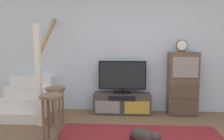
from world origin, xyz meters
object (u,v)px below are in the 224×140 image
object	(u,v)px
dog	(145,136)
bar_stool_far	(56,98)
desk_clock	(182,46)
media_console	(122,103)
television	(122,76)
side_cabinet	(183,84)
bar_stool_near	(52,107)

from	to	relation	value
dog	bar_stool_far	bearing A→B (deg)	158.28
desk_clock	dog	size ratio (longest dim) A/B	0.52
media_console	television	distance (m)	0.57
side_cabinet	dog	world-z (taller)	side_cabinet
desk_clock	bar_stool_far	bearing A→B (deg)	-160.59
bar_stool_near	bar_stool_far	xyz separation A→B (m)	(-0.13, 0.61, -0.01)
side_cabinet	bar_stool_near	xyz separation A→B (m)	(-2.24, -1.44, -0.11)
media_console	dog	bearing A→B (deg)	-75.66
side_cabinet	desk_clock	xyz separation A→B (m)	(-0.05, -0.01, 0.77)
bar_stool_far	dog	distance (m)	1.67
media_console	side_cabinet	xyz separation A→B (m)	(1.23, 0.01, 0.43)
media_console	side_cabinet	world-z (taller)	side_cabinet
desk_clock	side_cabinet	bearing A→B (deg)	16.62
television	desk_clock	world-z (taller)	desk_clock
media_console	side_cabinet	distance (m)	1.30
media_console	side_cabinet	size ratio (longest dim) A/B	0.92
side_cabinet	desk_clock	size ratio (longest dim) A/B	5.15
side_cabinet	bar_stool_near	distance (m)	2.66
side_cabinet	bar_stool_far	world-z (taller)	side_cabinet
media_console	bar_stool_far	size ratio (longest dim) A/B	1.69
bar_stool_near	side_cabinet	bearing A→B (deg)	32.73
desk_clock	bar_stool_near	distance (m)	2.75
television	desk_clock	distance (m)	1.33
bar_stool_near	dog	xyz separation A→B (m)	(1.37, 0.01, -0.42)
side_cabinet	bar_stool_near	size ratio (longest dim) A/B	1.79
television	side_cabinet	bearing A→B (deg)	-0.64
desk_clock	bar_stool_far	size ratio (longest dim) A/B	0.36
media_console	bar_stool_far	bearing A→B (deg)	-144.24
dog	side_cabinet	bearing A→B (deg)	58.86
television	media_console	bearing A→B (deg)	-90.00
media_console	bar_stool_near	distance (m)	1.78
bar_stool_far	dog	size ratio (longest dim) A/B	1.45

